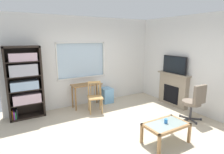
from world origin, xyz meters
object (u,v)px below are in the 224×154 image
object	(u,v)px
desk_under_window	(87,88)
plastic_drawer_unit	(106,95)
bookshelf	(24,81)
fireplace	(173,89)
tv	(174,65)
office_chair	(194,101)
coffee_table	(166,127)
wooden_chair	(95,97)
sippy_cup	(166,121)

from	to	relation	value
desk_under_window	plastic_drawer_unit	size ratio (longest dim) A/B	1.92
bookshelf	fireplace	distance (m)	4.44
fireplace	tv	distance (m)	0.80
office_chair	coffee_table	world-z (taller)	office_chair
plastic_drawer_unit	office_chair	world-z (taller)	office_chair
wooden_chair	tv	size ratio (longest dim) A/B	1.03
desk_under_window	fireplace	size ratio (longest dim) A/B	0.82
sippy_cup	tv	bearing A→B (deg)	38.49
office_chair	wooden_chair	bearing A→B (deg)	135.90
office_chair	bookshelf	bearing A→B (deg)	146.04
desk_under_window	bookshelf	bearing A→B (deg)	176.46
office_chair	sippy_cup	distance (m)	1.45
desk_under_window	tv	size ratio (longest dim) A/B	1.07
wooden_chair	office_chair	distance (m)	2.71
sippy_cup	wooden_chair	bearing A→B (deg)	103.71
desk_under_window	fireplace	world-z (taller)	fireplace
tv	sippy_cup	xyz separation A→B (m)	(-1.84, -1.46, -0.86)
plastic_drawer_unit	office_chair	xyz separation A→B (m)	(1.25, -2.45, 0.31)
wooden_chair	tv	world-z (taller)	tv
fireplace	office_chair	bearing A→B (deg)	-112.45
bookshelf	desk_under_window	size ratio (longest dim) A/B	2.08
wooden_chair	sippy_cup	xyz separation A→B (m)	(0.55, -2.24, 0.01)
wooden_chair	office_chair	bearing A→B (deg)	-44.10
bookshelf	wooden_chair	bearing A→B (deg)	-19.30
wooden_chair	coffee_table	bearing A→B (deg)	-76.58
bookshelf	sippy_cup	bearing A→B (deg)	-50.90
wooden_chair	plastic_drawer_unit	size ratio (longest dim) A/B	1.84
fireplace	tv	xyz separation A→B (m)	(-0.02, 0.00, 0.80)
plastic_drawer_unit	coffee_table	bearing A→B (deg)	-93.20
bookshelf	fireplace	size ratio (longest dim) A/B	1.70
desk_under_window	plastic_drawer_unit	xyz separation A→B (m)	(0.74, 0.05, -0.36)
wooden_chair	fireplace	xyz separation A→B (m)	(2.40, -0.77, 0.07)
bookshelf	office_chair	bearing A→B (deg)	-33.96
desk_under_window	coffee_table	size ratio (longest dim) A/B	1.03
desk_under_window	wooden_chair	distance (m)	0.54
wooden_chair	tv	bearing A→B (deg)	-17.99
tv	sippy_cup	size ratio (longest dim) A/B	9.72
plastic_drawer_unit	fireplace	bearing A→B (deg)	-38.12
desk_under_window	coffee_table	bearing A→B (deg)	-78.14
wooden_chair	sippy_cup	distance (m)	2.30
bookshelf	wooden_chair	distance (m)	1.97
bookshelf	wooden_chair	world-z (taller)	bookshelf
coffee_table	plastic_drawer_unit	bearing A→B (deg)	86.80
plastic_drawer_unit	fireplace	xyz separation A→B (m)	(1.71, -1.34, 0.29)
fireplace	sippy_cup	size ratio (longest dim) A/B	12.77
plastic_drawer_unit	sippy_cup	distance (m)	2.82
coffee_table	sippy_cup	distance (m)	0.11
plastic_drawer_unit	tv	bearing A→B (deg)	-38.41
desk_under_window	office_chair	xyz separation A→B (m)	(1.99, -2.40, -0.05)
fireplace	coffee_table	world-z (taller)	fireplace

